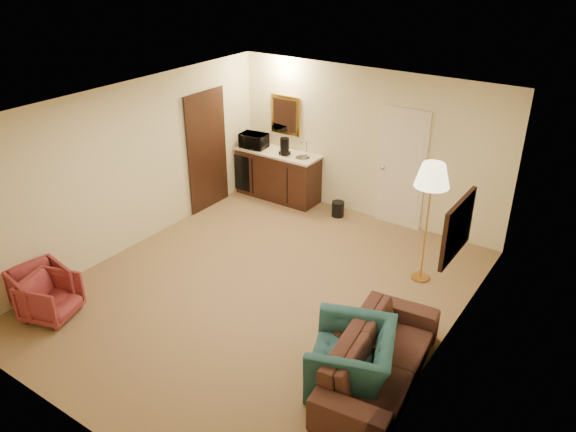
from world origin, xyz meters
name	(u,v)px	position (x,y,z in m)	size (l,w,h in m)	color
ground	(262,290)	(0.00, 0.00, 0.00)	(6.00, 6.00, 0.00)	olive
room_walls	(287,159)	(-0.10, 0.77, 1.72)	(5.02, 6.01, 2.61)	beige
wetbar_cabinet	(278,175)	(-1.65, 2.72, 0.46)	(1.64, 0.58, 0.92)	#351810
sofa	(381,351)	(2.15, -0.70, 0.41)	(2.10, 0.61, 0.82)	black
teal_armchair	(352,350)	(1.90, -0.90, 0.44)	(1.02, 0.66, 0.89)	#1E4C4B
rose_chair_near	(40,287)	(-2.15, -2.00, 0.34)	(0.65, 0.61, 0.67)	maroon
rose_chair_far	(50,296)	(-1.90, -2.03, 0.32)	(0.61, 0.57, 0.63)	maroon
coffee_table	(358,346)	(1.80, -0.54, 0.21)	(0.73, 0.49, 0.42)	black
floor_lamp	(427,224)	(1.72, 1.55, 0.90)	(0.48, 0.48, 1.80)	#B27C3B
waste_bin	(338,209)	(-0.30, 2.65, 0.14)	(0.22, 0.22, 0.28)	black
microwave	(254,139)	(-2.15, 2.65, 1.09)	(0.49, 0.27, 0.34)	black
coffee_maker	(285,146)	(-1.46, 2.66, 1.08)	(0.17, 0.17, 0.31)	black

